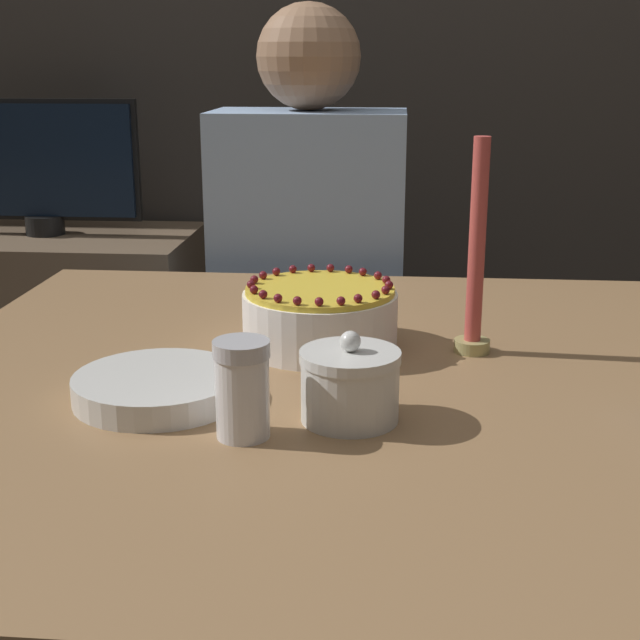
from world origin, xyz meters
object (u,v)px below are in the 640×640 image
Objects in this scene: cake at (320,317)px; sugar_bowl at (350,385)px; sugar_shaker at (242,389)px; candle at (476,266)px; person_man_blue_shirt at (309,338)px; tv_monitor at (40,165)px.

sugar_bowl is at bearing -77.69° from cake.
sugar_bowl is 0.13m from sugar_shaker.
candle is 0.78m from person_man_blue_shirt.
sugar_shaker is at bearing -60.57° from tv_monitor.
person_man_blue_shirt is at bearing 91.33° from sugar_shaker.
person_man_blue_shirt reaches higher than cake.
cake is 0.69m from person_man_blue_shirt.
person_man_blue_shirt reaches higher than sugar_shaker.
sugar_shaker is 1.54m from tv_monitor.
person_man_blue_shirt is at bearing 97.06° from cake.
candle is (0.27, 0.32, 0.07)m from sugar_shaker.
cake is at bearing 102.31° from sugar_bowl.
sugar_bowl is at bearing 98.62° from person_man_blue_shirt.
sugar_bowl is 1.05× the size of sugar_shaker.
candle reaches higher than tv_monitor.
sugar_bowl is 0.39× the size of candle.
cake is 0.18× the size of person_man_blue_shirt.
person_man_blue_shirt is 0.89m from tv_monitor.
sugar_shaker reaches higher than sugar_bowl.
sugar_bowl is 1.55m from tv_monitor.
cake is at bearing 79.97° from sugar_shaker.
tv_monitor reaches higher than sugar_shaker.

